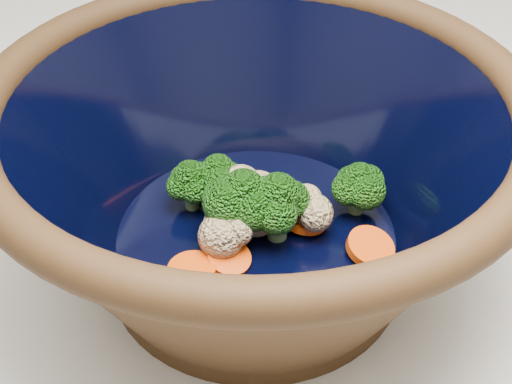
{
  "coord_description": "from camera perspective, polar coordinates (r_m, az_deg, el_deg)",
  "views": [
    {
      "loc": [
        -0.17,
        -0.36,
        1.27
      ],
      "look_at": [
        -0.0,
        -0.04,
        0.97
      ],
      "focal_mm": 50.0,
      "sensor_mm": 36.0,
      "label": 1
    }
  ],
  "objects": [
    {
      "name": "vegetable_pile",
      "position": [
        0.48,
        0.0,
        -0.82
      ],
      "size": [
        0.16,
        0.15,
        0.06
      ],
      "color": "#608442",
      "rests_on": "mixing_bowl"
    },
    {
      "name": "mixing_bowl",
      "position": [
        0.46,
        0.0,
        1.41
      ],
      "size": [
        0.37,
        0.37,
        0.15
      ],
      "rotation": [
        0.0,
        0.0,
        0.13
      ],
      "color": "black",
      "rests_on": "counter"
    }
  ]
}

